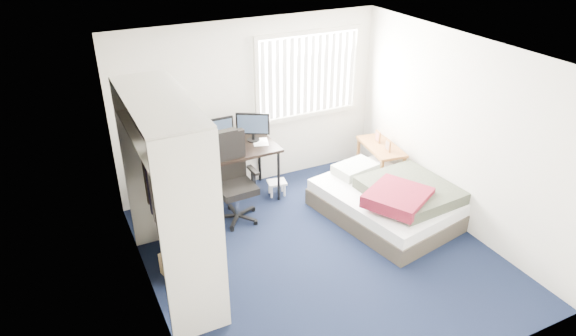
# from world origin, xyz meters

# --- Properties ---
(ground) EXTENTS (4.20, 4.20, 0.00)m
(ground) POSITION_xyz_m (0.00, 0.00, 0.00)
(ground) COLOR black
(ground) RESTS_ON ground
(room_shell) EXTENTS (4.20, 4.20, 4.20)m
(room_shell) POSITION_xyz_m (0.00, 0.00, 1.51)
(room_shell) COLOR silver
(room_shell) RESTS_ON ground
(window_assembly) EXTENTS (1.72, 0.09, 1.32)m
(window_assembly) POSITION_xyz_m (0.90, 2.04, 1.60)
(window_assembly) COLOR white
(window_assembly) RESTS_ON ground
(closet) EXTENTS (0.64, 1.84, 2.22)m
(closet) POSITION_xyz_m (-1.67, 0.27, 1.35)
(closet) COLOR beige
(closet) RESTS_ON ground
(desk) EXTENTS (1.68, 0.81, 1.28)m
(desk) POSITION_xyz_m (-0.67, 1.75, 0.84)
(desk) COLOR black
(desk) RESTS_ON ground
(office_chair) EXTENTS (0.62, 0.62, 1.24)m
(office_chair) POSITION_xyz_m (-0.63, 1.28, 0.48)
(office_chair) COLOR black
(office_chair) RESTS_ON ground
(footstool) EXTENTS (0.30, 0.26, 0.22)m
(footstool) POSITION_xyz_m (0.14, 1.56, 0.17)
(footstool) COLOR white
(footstool) RESTS_ON ground
(nightstand) EXTENTS (0.56, 0.94, 0.79)m
(nightstand) POSITION_xyz_m (1.75, 1.24, 0.54)
(nightstand) COLOR brown
(nightstand) RESTS_ON ground
(bed) EXTENTS (1.69, 2.06, 0.61)m
(bed) POSITION_xyz_m (1.27, 0.33, 0.27)
(bed) COLOR #3A332A
(bed) RESTS_ON ground
(pine_box) EXTENTS (0.42, 0.36, 0.27)m
(pine_box) POSITION_xyz_m (-1.65, 0.44, 0.14)
(pine_box) COLOR tan
(pine_box) RESTS_ON ground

